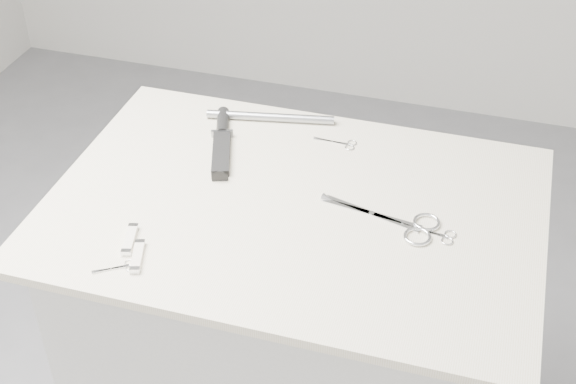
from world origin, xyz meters
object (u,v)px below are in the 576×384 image
(plinth, at_px, (293,358))
(metal_rail, at_px, (270,117))
(sheathed_knife, at_px, (222,138))
(pocket_knife_b, at_px, (138,256))
(embroidery_scissors_a, at_px, (438,235))
(tiny_scissors, at_px, (119,267))
(pocket_knife_a, at_px, (130,239))
(large_shears, at_px, (404,224))
(embroidery_scissors_b, at_px, (342,143))

(plinth, relative_size, metal_rail, 3.01)
(plinth, distance_m, sheathed_knife, 0.55)
(pocket_knife_b, bearing_deg, embroidery_scissors_a, -84.19)
(pocket_knife_b, relative_size, metal_rail, 0.29)
(sheathed_knife, xyz_separation_m, pocket_knife_b, (-0.02, -0.41, -0.00))
(tiny_scissors, height_order, pocket_knife_a, pocket_knife_a)
(plinth, height_order, tiny_scissors, tiny_scissors)
(large_shears, xyz_separation_m, tiny_scissors, (-0.48, -0.27, -0.00))
(large_shears, distance_m, sheathed_knife, 0.48)
(embroidery_scissors_a, height_order, pocket_knife_b, pocket_knife_b)
(embroidery_scissors_a, bearing_deg, large_shears, 178.33)
(embroidery_scissors_a, bearing_deg, sheathed_knife, 168.54)
(pocket_knife_b, distance_m, metal_rail, 0.54)
(sheathed_knife, relative_size, pocket_knife_b, 2.86)
(large_shears, distance_m, pocket_knife_a, 0.53)
(large_shears, xyz_separation_m, embroidery_scissors_b, (-0.18, 0.24, -0.00))
(embroidery_scissors_b, distance_m, sheathed_knife, 0.27)
(plinth, relative_size, tiny_scissors, 12.28)
(plinth, bearing_deg, pocket_knife_a, -143.17)
(plinth, relative_size, pocket_knife_b, 10.26)
(large_shears, relative_size, pocket_knife_a, 2.79)
(embroidery_scissors_b, distance_m, pocket_knife_b, 0.56)
(tiny_scissors, height_order, pocket_knife_b, pocket_knife_b)
(plinth, xyz_separation_m, metal_rail, (-0.14, 0.29, 0.48))
(plinth, distance_m, tiny_scissors, 0.60)
(pocket_knife_a, relative_size, metal_rail, 0.29)
(plinth, relative_size, embroidery_scissors_b, 9.28)
(embroidery_scissors_a, height_order, sheathed_knife, sheathed_knife)
(pocket_knife_a, bearing_deg, embroidery_scissors_a, -86.58)
(plinth, distance_m, pocket_knife_a, 0.58)
(plinth, relative_size, large_shears, 3.70)
(embroidery_scissors_b, relative_size, pocket_knife_a, 1.11)
(large_shears, relative_size, sheathed_knife, 0.97)
(sheathed_knife, xyz_separation_m, pocket_knife_a, (-0.05, -0.37, -0.00))
(large_shears, distance_m, tiny_scissors, 0.55)
(pocket_knife_a, height_order, pocket_knife_b, same)
(metal_rail, bearing_deg, embroidery_scissors_b, -14.52)
(sheathed_knife, bearing_deg, pocket_knife_b, 159.32)
(large_shears, relative_size, pocket_knife_b, 2.77)
(large_shears, height_order, embroidery_scissors_b, large_shears)
(tiny_scissors, distance_m, pocket_knife_b, 0.04)
(tiny_scissors, height_order, metal_rail, metal_rail)
(embroidery_scissors_b, distance_m, pocket_knife_a, 0.54)
(plinth, bearing_deg, sheathed_knife, 141.99)
(large_shears, bearing_deg, pocket_knife_b, -140.46)
(large_shears, bearing_deg, metal_rail, 153.71)
(embroidery_scissors_b, relative_size, metal_rail, 0.32)
(sheathed_knife, height_order, pocket_knife_a, sheathed_knife)
(metal_rail, bearing_deg, plinth, -63.79)
(plinth, bearing_deg, metal_rail, 116.21)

